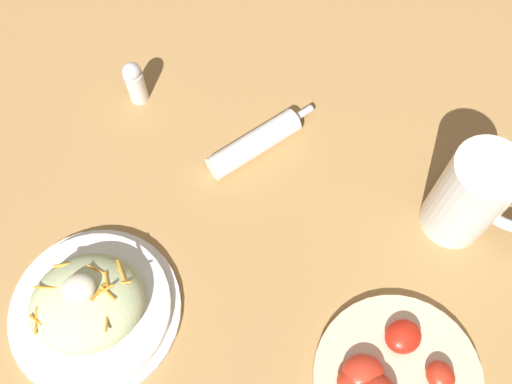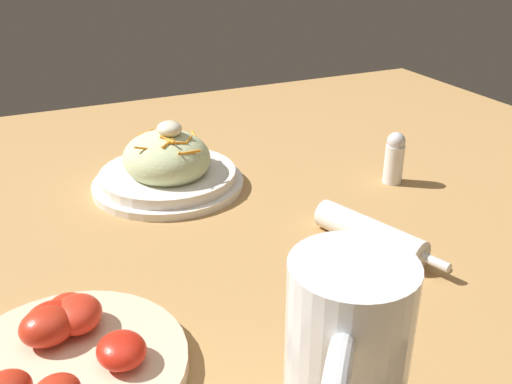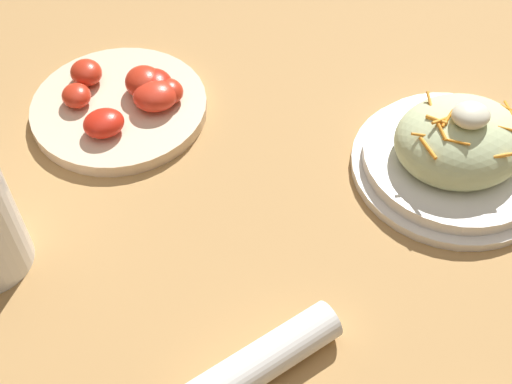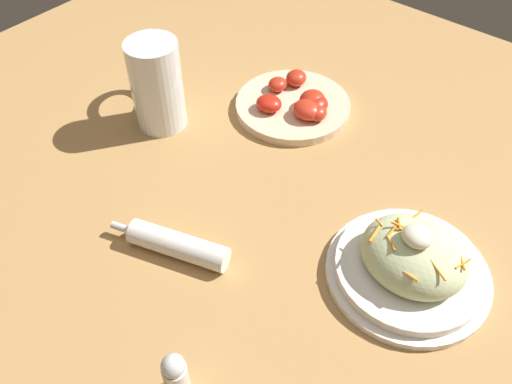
# 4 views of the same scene
# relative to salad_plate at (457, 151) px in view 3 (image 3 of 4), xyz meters

# --- Properties ---
(ground_plane) EXTENTS (1.43, 1.43, 0.00)m
(ground_plane) POSITION_rel_salad_plate_xyz_m (0.26, 0.05, -0.03)
(ground_plane) COLOR #B2844C
(salad_plate) EXTENTS (0.22, 0.22, 0.10)m
(salad_plate) POSITION_rel_salad_plate_xyz_m (0.00, 0.00, 0.00)
(salad_plate) COLOR white
(salad_plate) RESTS_ON ground_plane
(napkin_roll) EXTENTS (0.18, 0.08, 0.04)m
(napkin_roll) POSITION_rel_salad_plate_xyz_m (0.26, 0.17, -0.01)
(napkin_roll) COLOR white
(napkin_roll) RESTS_ON ground_plane
(tomato_plate) EXTENTS (0.21, 0.21, 0.05)m
(tomato_plate) POSITION_rel_salad_plate_xyz_m (0.33, -0.19, -0.02)
(tomato_plate) COLOR beige
(tomato_plate) RESTS_ON ground_plane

